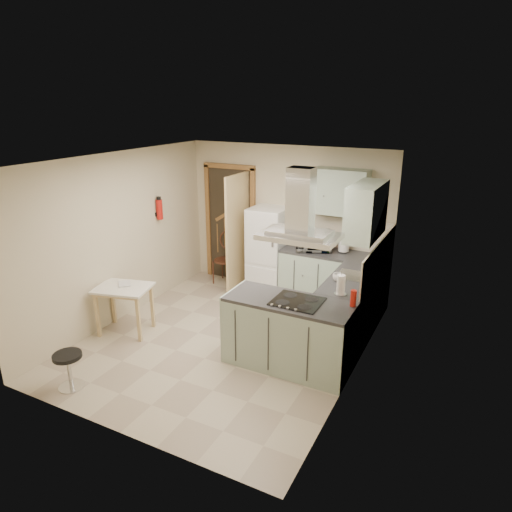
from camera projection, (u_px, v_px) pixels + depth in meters
The scene contains 28 objects.
floor at pixel (226, 340), 6.38m from camera, with size 4.20×4.20×0.00m, color tan.
ceiling at pixel (221, 159), 5.57m from camera, with size 4.20×4.20×0.00m, color silver.
back_wall at pixel (287, 220), 7.75m from camera, with size 3.60×3.60×0.00m, color beige.
left_wall at pixel (119, 238), 6.75m from camera, with size 4.20×4.20×0.00m, color beige.
right_wall at pixel (359, 279), 5.21m from camera, with size 4.20×4.20×0.00m, color beige.
doorway at pixel (230, 224), 8.26m from camera, with size 1.10×0.12×2.10m, color brown.
fridge at pixel (268, 251), 7.74m from camera, with size 0.60×0.60×1.50m, color white.
counter_back at pixel (316, 276), 7.47m from camera, with size 1.08×0.60×0.90m, color #9EB2A0.
counter_right at pixel (355, 301), 6.54m from camera, with size 0.60×1.95×0.90m, color #9EB2A0.
splashback at pixel (341, 233), 7.36m from camera, with size 1.68×0.02×0.50m, color beige.
wall_cabinet_back at pixel (340, 192), 7.00m from camera, with size 0.85×0.35×0.70m, color #9EB2A0.
wall_cabinet_right at pixel (366, 211), 5.80m from camera, with size 0.35×0.90×0.70m, color #9EB2A0.
peninsula at pixel (289, 333), 5.65m from camera, with size 1.55×0.65×0.90m, color #9EB2A0.
hob at pixel (297, 301), 5.46m from camera, with size 0.58×0.50×0.01m, color black.
extractor_hood at pixel (299, 236), 5.19m from camera, with size 0.90×0.55×0.10m, color silver.
sink at pixel (354, 276), 6.25m from camera, with size 0.45×0.40×0.01m, color silver.
fire_extinguisher at pixel (160, 209), 7.40m from camera, with size 0.10×0.10×0.32m, color #B2140F.
drop_leaf_table at pixel (125, 309), 6.52m from camera, with size 0.75×0.56×0.70m, color tan.
bentwood_chair at pixel (225, 260), 8.26m from camera, with size 0.38×0.38×0.86m, color #552D1C.
stool at pixel (69, 370), 5.28m from camera, with size 0.33×0.33×0.44m, color black.
microwave at pixel (313, 241), 7.27m from camera, with size 0.56×0.38×0.31m, color black.
kettle at pixel (344, 245), 7.19m from camera, with size 0.17×0.17×0.25m, color white.
cereal_box at pixel (329, 240), 7.39m from camera, with size 0.07×0.19×0.28m, color #DE4F1A.
soap_bottle at pixel (367, 263), 6.51m from camera, with size 0.08×0.08×0.17m, color #A5A3AE.
paper_towel at pixel (341, 284), 5.62m from camera, with size 0.10×0.10×0.26m, color white.
cup at pixel (338, 277), 6.06m from camera, with size 0.13×0.13×0.11m, color silver.
red_bottle at pixel (353, 298), 5.31m from camera, with size 0.07×0.07×0.20m, color red.
book at pixel (118, 282), 6.46m from camera, with size 0.17×0.23×0.10m, color #A0354C.
Camera 1 is at (2.94, -4.84, 3.20)m, focal length 32.00 mm.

